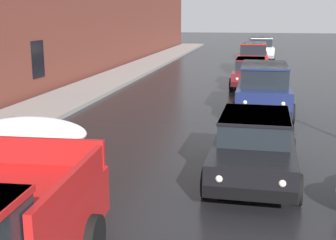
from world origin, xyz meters
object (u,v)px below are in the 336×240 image
(sedan_black_parked_kerbside_close, at_px, (254,145))
(suv_darkblue_parked_kerbside_mid, at_px, (264,87))
(suv_red_queued_behind_truck, at_px, (253,56))
(suv_white_at_far_intersection, at_px, (260,48))
(sedan_maroon_parked_far_down_block, at_px, (250,72))

(sedan_black_parked_kerbside_close, distance_m, suv_darkblue_parked_kerbside_mid, 6.91)
(suv_red_queued_behind_truck, xyz_separation_m, suv_white_at_far_intersection, (0.43, 7.76, 0.00))
(suv_red_queued_behind_truck, relative_size, suv_white_at_far_intersection, 0.99)
(suv_red_queued_behind_truck, bearing_deg, suv_darkblue_parked_kerbside_mid, -87.46)
(sedan_black_parked_kerbside_close, height_order, suv_darkblue_parked_kerbside_mid, suv_darkblue_parked_kerbside_mid)
(sedan_black_parked_kerbside_close, xyz_separation_m, suv_darkblue_parked_kerbside_mid, (0.26, 6.90, 0.24))
(sedan_black_parked_kerbside_close, xyz_separation_m, sedan_maroon_parked_far_down_block, (-0.37, 13.39, 0.00))
(sedan_maroon_parked_far_down_block, relative_size, suv_white_at_far_intersection, 0.93)
(sedan_maroon_parked_far_down_block, xyz_separation_m, suv_white_at_far_intersection, (0.47, 14.51, 0.24))
(suv_darkblue_parked_kerbside_mid, height_order, sedan_maroon_parked_far_down_block, suv_darkblue_parked_kerbside_mid)
(suv_darkblue_parked_kerbside_mid, relative_size, suv_red_queued_behind_truck, 0.98)
(suv_darkblue_parked_kerbside_mid, xyz_separation_m, suv_red_queued_behind_truck, (-0.59, 13.24, 0.00))
(suv_darkblue_parked_kerbside_mid, bearing_deg, sedan_black_parked_kerbside_close, -92.14)
(sedan_black_parked_kerbside_close, height_order, sedan_maroon_parked_far_down_block, same)
(suv_red_queued_behind_truck, height_order, suv_white_at_far_intersection, same)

